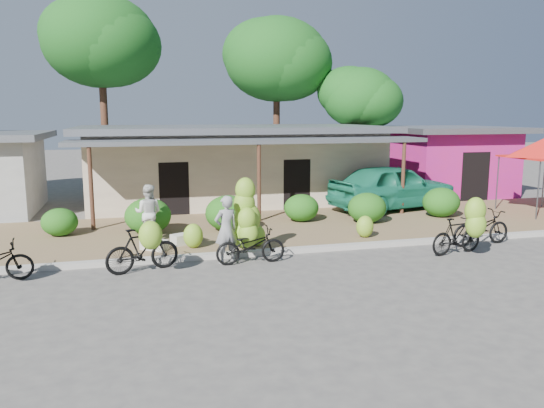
{
  "coord_description": "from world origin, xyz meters",
  "views": [
    {
      "loc": [
        -4.31,
        -11.84,
        3.87
      ],
      "look_at": [
        -0.28,
        3.29,
        1.2
      ],
      "focal_mm": 35.0,
      "sensor_mm": 36.0,
      "label": 1
    }
  ],
  "objects_px": {
    "tree_far_center": "(96,39)",
    "red_canopy": "(544,148)",
    "tree_center_right": "(273,58)",
    "bike_center": "(248,230)",
    "tree_near_right": "(355,96)",
    "bike_right": "(462,230)",
    "teal_van": "(393,187)",
    "bike_left": "(144,248)",
    "vendor": "(226,230)",
    "bike_far_right": "(481,228)",
    "bystander": "(148,213)",
    "sack_far": "(155,245)",
    "sack_near": "(186,238)"
  },
  "relations": [
    {
      "from": "red_canopy",
      "to": "bystander",
      "type": "distance_m",
      "value": 14.78
    },
    {
      "from": "bike_left",
      "to": "bystander",
      "type": "bearing_deg",
      "value": -21.4
    },
    {
      "from": "bike_left",
      "to": "vendor",
      "type": "height_order",
      "value": "vendor"
    },
    {
      "from": "vendor",
      "to": "bystander",
      "type": "distance_m",
      "value": 3.21
    },
    {
      "from": "tree_far_center",
      "to": "vendor",
      "type": "relative_size",
      "value": 5.32
    },
    {
      "from": "bystander",
      "to": "tree_near_right",
      "type": "bearing_deg",
      "value": -118.69
    },
    {
      "from": "sack_far",
      "to": "bystander",
      "type": "relative_size",
      "value": 0.44
    },
    {
      "from": "tree_near_right",
      "to": "sack_near",
      "type": "relative_size",
      "value": 7.48
    },
    {
      "from": "tree_far_center",
      "to": "red_canopy",
      "type": "relative_size",
      "value": 2.73
    },
    {
      "from": "bike_right",
      "to": "teal_van",
      "type": "height_order",
      "value": "teal_van"
    },
    {
      "from": "tree_near_right",
      "to": "red_canopy",
      "type": "xyz_separation_m",
      "value": [
        3.47,
        -9.73,
        -2.2
      ]
    },
    {
      "from": "sack_far",
      "to": "bystander",
      "type": "distance_m",
      "value": 1.36
    },
    {
      "from": "sack_near",
      "to": "sack_far",
      "type": "height_order",
      "value": "sack_near"
    },
    {
      "from": "sack_far",
      "to": "red_canopy",
      "type": "bearing_deg",
      "value": 7.69
    },
    {
      "from": "sack_near",
      "to": "teal_van",
      "type": "distance_m",
      "value": 9.28
    },
    {
      "from": "red_canopy",
      "to": "sack_near",
      "type": "bearing_deg",
      "value": -173.81
    },
    {
      "from": "tree_far_center",
      "to": "bike_far_right",
      "type": "distance_m",
      "value": 19.8
    },
    {
      "from": "bike_right",
      "to": "bystander",
      "type": "xyz_separation_m",
      "value": [
        -8.28,
        3.54,
        0.25
      ]
    },
    {
      "from": "bike_center",
      "to": "vendor",
      "type": "distance_m",
      "value": 0.6
    },
    {
      "from": "bike_left",
      "to": "bike_center",
      "type": "distance_m",
      "value": 2.74
    },
    {
      "from": "red_canopy",
      "to": "bystander",
      "type": "xyz_separation_m",
      "value": [
        -14.67,
        -0.81,
        -1.64
      ]
    },
    {
      "from": "bike_left",
      "to": "bystander",
      "type": "relative_size",
      "value": 1.13
    },
    {
      "from": "bike_right",
      "to": "teal_van",
      "type": "bearing_deg",
      "value": -21.63
    },
    {
      "from": "sack_near",
      "to": "sack_far",
      "type": "relative_size",
      "value": 1.13
    },
    {
      "from": "bike_left",
      "to": "bike_far_right",
      "type": "distance_m",
      "value": 9.78
    },
    {
      "from": "red_canopy",
      "to": "bike_center",
      "type": "distance_m",
      "value": 12.77
    },
    {
      "from": "tree_far_center",
      "to": "teal_van",
      "type": "xyz_separation_m",
      "value": [
        11.36,
        -9.11,
        -6.4
      ]
    },
    {
      "from": "bike_center",
      "to": "red_canopy",
      "type": "bearing_deg",
      "value": -75.66
    },
    {
      "from": "bike_center",
      "to": "bike_far_right",
      "type": "distance_m",
      "value": 7.08
    },
    {
      "from": "tree_center_right",
      "to": "vendor",
      "type": "bearing_deg",
      "value": -109.32
    },
    {
      "from": "tree_far_center",
      "to": "bystander",
      "type": "bearing_deg",
      "value": -81.46
    },
    {
      "from": "tree_center_right",
      "to": "vendor",
      "type": "distance_m",
      "value": 17.11
    },
    {
      "from": "tree_near_right",
      "to": "red_canopy",
      "type": "height_order",
      "value": "tree_near_right"
    },
    {
      "from": "bike_right",
      "to": "bike_far_right",
      "type": "bearing_deg",
      "value": -64.83
    },
    {
      "from": "bike_center",
      "to": "tree_far_center",
      "type": "bearing_deg",
      "value": 15.36
    },
    {
      "from": "tree_far_center",
      "to": "bike_far_right",
      "type": "bearing_deg",
      "value": -52.26
    },
    {
      "from": "sack_near",
      "to": "bike_left",
      "type": "bearing_deg",
      "value": -119.23
    },
    {
      "from": "tree_far_center",
      "to": "red_canopy",
      "type": "distance_m",
      "value": 20.51
    },
    {
      "from": "tree_center_right",
      "to": "tree_near_right",
      "type": "bearing_deg",
      "value": -26.57
    },
    {
      "from": "teal_van",
      "to": "vendor",
      "type": "bearing_deg",
      "value": 112.96
    },
    {
      "from": "bike_left",
      "to": "bike_far_right",
      "type": "bearing_deg",
      "value": -105.34
    },
    {
      "from": "bike_right",
      "to": "bystander",
      "type": "height_order",
      "value": "bystander"
    },
    {
      "from": "bike_left",
      "to": "bike_right",
      "type": "distance_m",
      "value": 8.53
    },
    {
      "from": "tree_center_right",
      "to": "bike_center",
      "type": "height_order",
      "value": "tree_center_right"
    },
    {
      "from": "tree_near_right",
      "to": "teal_van",
      "type": "bearing_deg",
      "value": -102.18
    },
    {
      "from": "sack_far",
      "to": "tree_far_center",
      "type": "bearing_deg",
      "value": 98.24
    },
    {
      "from": "teal_van",
      "to": "red_canopy",
      "type": "bearing_deg",
      "value": -125.34
    },
    {
      "from": "sack_near",
      "to": "sack_far",
      "type": "bearing_deg",
      "value": -152.21
    },
    {
      "from": "bike_left",
      "to": "sack_far",
      "type": "xyz_separation_m",
      "value": [
        0.33,
        1.75,
        -0.37
      ]
    },
    {
      "from": "tree_far_center",
      "to": "red_canopy",
      "type": "bearing_deg",
      "value": -34.29
    }
  ]
}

